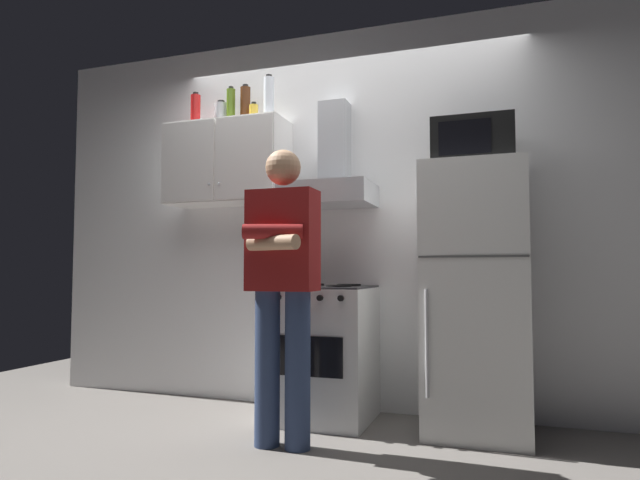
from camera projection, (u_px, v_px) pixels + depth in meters
ground_plane at (320, 431)px, 3.25m from camera, size 7.00×7.00×0.00m
back_wall_tiled at (347, 217)px, 3.90m from camera, size 4.80×0.10×2.70m
upper_cabinet at (227, 163)px, 3.98m from camera, size 0.90×0.37×0.60m
stove_oven at (325, 352)px, 3.53m from camera, size 0.60×0.62×0.87m
range_hood at (331, 178)px, 3.72m from camera, size 0.60×0.44×0.75m
refrigerator at (476, 298)px, 3.25m from camera, size 0.60×0.62×1.60m
microwave at (473, 144)px, 3.32m from camera, size 0.48×0.37×0.28m
person_standing at (282, 282)px, 3.00m from camera, size 0.38×0.33×1.64m
bottle_vodka_clear at (269, 98)px, 3.89m from camera, size 0.08×0.08×0.32m
bottle_rum_dark at (245, 104)px, 3.99m from camera, size 0.07×0.07×0.28m
bottle_spice_jar at (254, 112)px, 3.91m from camera, size 0.06×0.06×0.13m
bottle_canister_steel at (221, 114)px, 4.07m from camera, size 0.10×0.10×0.19m
bottle_soda_red at (196, 110)px, 4.07m from camera, size 0.07×0.07×0.25m
bottle_olive_oil at (231, 106)px, 4.02m from camera, size 0.06×0.06×0.28m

